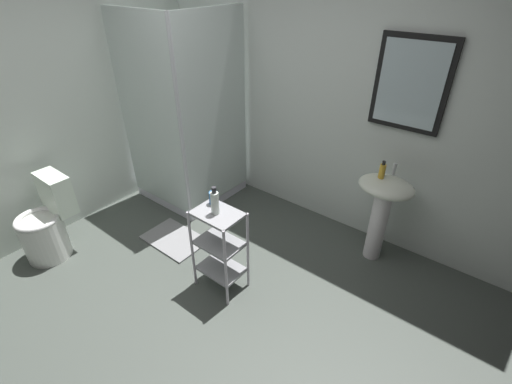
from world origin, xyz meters
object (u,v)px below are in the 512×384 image
at_px(shower_stall, 189,161).
at_px(pedestal_sink, 383,203).
at_px(storage_cart, 220,244).
at_px(hand_soap_bottle, 382,171).
at_px(rinse_cup, 213,198).
at_px(lotion_bottle_white, 215,202).
at_px(toilet, 47,225).
at_px(bath_mat, 174,239).

distance_m(shower_stall, pedestal_sink, 2.08).
relative_size(shower_stall, storage_cart, 2.70).
distance_m(storage_cart, hand_soap_bottle, 1.44).
xyz_separation_m(hand_soap_bottle, rinse_cup, (-0.90, -1.05, -0.09)).
bearing_deg(lotion_bottle_white, toilet, -156.42).
bearing_deg(lotion_bottle_white, shower_stall, 145.85).
relative_size(toilet, rinse_cup, 7.64).
xyz_separation_m(pedestal_sink, toilet, (-2.35, -1.79, -0.26)).
distance_m(pedestal_sink, bath_mat, 1.98).
relative_size(pedestal_sink, lotion_bottle_white, 3.62).
xyz_separation_m(storage_cart, lotion_bottle_white, (-0.01, -0.01, 0.40)).
xyz_separation_m(shower_stall, toilet, (-0.29, -1.47, -0.15)).
bearing_deg(toilet, bath_mat, 47.41).
relative_size(pedestal_sink, toilet, 1.07).
bearing_deg(pedestal_sink, bath_mat, -148.44).
xyz_separation_m(pedestal_sink, hand_soap_bottle, (-0.06, -0.00, 0.30)).
bearing_deg(storage_cart, bath_mat, 169.77).
relative_size(hand_soap_bottle, bath_mat, 0.25).
height_order(hand_soap_bottle, bath_mat, hand_soap_bottle).
xyz_separation_m(pedestal_sink, bath_mat, (-1.61, -0.99, -0.57)).
distance_m(toilet, rinse_cup, 1.65).
relative_size(shower_stall, bath_mat, 3.33).
bearing_deg(hand_soap_bottle, lotion_bottle_white, -125.00).
xyz_separation_m(toilet, lotion_bottle_white, (1.50, 0.65, 0.52)).
height_order(pedestal_sink, hand_soap_bottle, hand_soap_bottle).
relative_size(pedestal_sink, storage_cart, 1.09).
relative_size(shower_stall, pedestal_sink, 2.47).
height_order(shower_stall, rinse_cup, shower_stall).
xyz_separation_m(shower_stall, pedestal_sink, (2.05, 0.32, 0.12)).
bearing_deg(rinse_cup, storage_cart, -35.31).
distance_m(pedestal_sink, storage_cart, 1.42).
distance_m(lotion_bottle_white, bath_mat, 1.13).
bearing_deg(shower_stall, pedestal_sink, 8.97).
bearing_deg(bath_mat, toilet, -132.59).
xyz_separation_m(storage_cart, rinse_cup, (-0.11, 0.08, 0.35)).
xyz_separation_m(lotion_bottle_white, bath_mat, (-0.76, 0.15, -0.83)).
distance_m(toilet, bath_mat, 1.13).
relative_size(pedestal_sink, rinse_cup, 8.14).
bearing_deg(pedestal_sink, hand_soap_bottle, -176.45).
bearing_deg(shower_stall, rinse_cup, -33.50).
height_order(pedestal_sink, lotion_bottle_white, lotion_bottle_white).
bearing_deg(hand_soap_bottle, bath_mat, -147.58).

